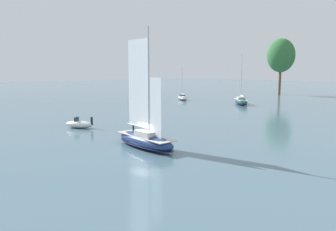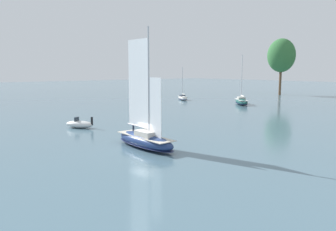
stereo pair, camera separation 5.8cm
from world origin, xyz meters
name	(u,v)px [view 2 (the right image)]	position (x,y,z in m)	size (l,w,h in m)	color
ground_plane	(145,147)	(0.00, 0.00, 0.00)	(400.00, 400.00, 0.00)	slate
tree_shore_center	(281,56)	(-30.69, 73.64, 12.17)	(8.45, 8.45, 17.39)	brown
sailboat_main	(145,138)	(0.01, 0.00, 0.96)	(8.66, 2.48, 11.89)	navy
sailboat_moored_near_marina	(183,98)	(-37.14, 38.48, 0.58)	(6.29, 4.34, 8.51)	white
sailboat_moored_mid_channel	(241,101)	(-20.07, 41.07, 0.76)	(7.62, 7.03, 11.16)	#194C47
motor_tender	(80,124)	(-14.84, -0.31, 0.50)	(4.31, 3.55, 1.56)	silver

